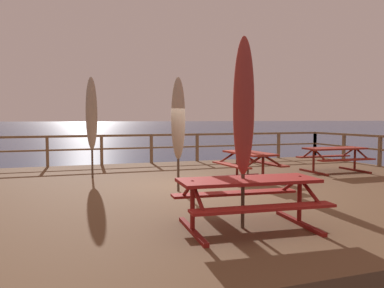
{
  "coord_description": "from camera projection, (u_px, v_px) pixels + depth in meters",
  "views": [
    {
      "loc": [
        -3.41,
        -8.82,
        2.28
      ],
      "look_at": [
        0.0,
        0.84,
        1.6
      ],
      "focal_mm": 36.47,
      "sensor_mm": 36.0,
      "label": 1
    }
  ],
  "objects": [
    {
      "name": "patio_umbrella_tall_front",
      "position": [
        92.0,
        114.0,
        10.87
      ],
      "size": [
        0.32,
        0.32,
        2.83
      ],
      "color": "#4C3828",
      "rests_on": "wooden_deck"
    },
    {
      "name": "railing_waterside_far",
      "position": [
        151.0,
        143.0,
        14.6
      ],
      "size": [
        14.76,
        0.1,
        1.09
      ],
      "color": "brown",
      "rests_on": "wooden_deck"
    },
    {
      "name": "ground_plane",
      "position": [
        203.0,
        211.0,
        9.58
      ],
      "size": [
        600.0,
        600.0,
        0.0
      ],
      "primitive_type": "plane",
      "color": "navy"
    },
    {
      "name": "patio_umbrella_tall_mid_left",
      "position": [
        244.0,
        107.0,
        5.84
      ],
      "size": [
        0.32,
        0.32,
        2.9
      ],
      "color": "#4C3828",
      "rests_on": "wooden_deck"
    },
    {
      "name": "patio_umbrella_short_back",
      "position": [
        178.0,
        119.0,
        8.86
      ],
      "size": [
        0.32,
        0.32,
        2.61
      ],
      "color": "#4C3828",
      "rests_on": "wooden_deck"
    },
    {
      "name": "picnic_table_mid_right",
      "position": [
        248.0,
        192.0,
        5.89
      ],
      "size": [
        2.21,
        1.56,
        0.78
      ],
      "color": "maroon",
      "rests_on": "wooden_deck"
    },
    {
      "name": "patio_umbrella_short_mid",
      "position": [
        248.0,
        118.0,
        10.49
      ],
      "size": [
        0.32,
        0.32,
        2.66
      ],
      "color": "#4C3828",
      "rests_on": "wooden_deck"
    },
    {
      "name": "wooden_deck",
      "position": [
        203.0,
        199.0,
        9.56
      ],
      "size": [
        14.96,
        11.15,
        0.6
      ],
      "primitive_type": "cube",
      "color": "brown",
      "rests_on": "ground"
    },
    {
      "name": "picnic_table_mid_centre",
      "position": [
        335.0,
        154.0,
        12.15
      ],
      "size": [
        1.93,
        1.44,
        0.78
      ],
      "color": "maroon",
      "rests_on": "wooden_deck"
    },
    {
      "name": "picnic_table_front_left",
      "position": [
        249.0,
        160.0,
        10.52
      ],
      "size": [
        1.49,
        1.78,
        0.78
      ],
      "color": "maroon",
      "rests_on": "wooden_deck"
    }
  ]
}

